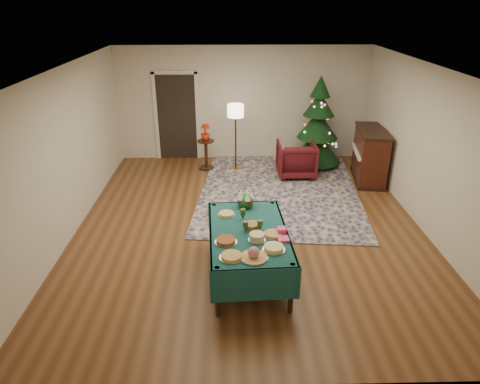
{
  "coord_description": "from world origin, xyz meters",
  "views": [
    {
      "loc": [
        -0.33,
        -6.7,
        3.69
      ],
      "look_at": [
        -0.18,
        -0.67,
        0.93
      ],
      "focal_mm": 32.0,
      "sensor_mm": 36.0,
      "label": 1
    }
  ],
  "objects_px": {
    "christmas_tree": "(318,127)",
    "piano": "(370,156)",
    "armchair": "(296,158)",
    "side_table": "(206,155)",
    "buffet_table": "(248,240)",
    "floor_lamp": "(236,115)",
    "potted_plant": "(206,136)",
    "gift_box": "(281,231)"
  },
  "relations": [
    {
      "from": "side_table",
      "to": "christmas_tree",
      "type": "xyz_separation_m",
      "value": [
        2.6,
        0.18,
        0.61
      ]
    },
    {
      "from": "gift_box",
      "to": "floor_lamp",
      "type": "relative_size",
      "value": 0.08
    },
    {
      "from": "potted_plant",
      "to": "piano",
      "type": "bearing_deg",
      "value": -11.89
    },
    {
      "from": "side_table",
      "to": "potted_plant",
      "type": "xyz_separation_m",
      "value": [
        0.0,
        0.0,
        0.46
      ]
    },
    {
      "from": "buffet_table",
      "to": "floor_lamp",
      "type": "relative_size",
      "value": 1.27
    },
    {
      "from": "side_table",
      "to": "potted_plant",
      "type": "relative_size",
      "value": 1.8
    },
    {
      "from": "christmas_tree",
      "to": "gift_box",
      "type": "bearing_deg",
      "value": -106.59
    },
    {
      "from": "side_table",
      "to": "piano",
      "type": "distance_m",
      "value": 3.67
    },
    {
      "from": "gift_box",
      "to": "armchair",
      "type": "bearing_deg",
      "value": 78.52
    },
    {
      "from": "side_table",
      "to": "floor_lamp",
      "type": "bearing_deg",
      "value": -2.8
    },
    {
      "from": "floor_lamp",
      "to": "christmas_tree",
      "type": "relative_size",
      "value": 0.72
    },
    {
      "from": "gift_box",
      "to": "christmas_tree",
      "type": "distance_m",
      "value": 4.74
    },
    {
      "from": "floor_lamp",
      "to": "side_table",
      "type": "xyz_separation_m",
      "value": [
        -0.69,
        0.03,
        -0.96
      ]
    },
    {
      "from": "buffet_table",
      "to": "floor_lamp",
      "type": "xyz_separation_m",
      "value": [
        -0.11,
        4.23,
        0.71
      ]
    },
    {
      "from": "floor_lamp",
      "to": "gift_box",
      "type": "bearing_deg",
      "value": -82.66
    },
    {
      "from": "gift_box",
      "to": "side_table",
      "type": "xyz_separation_m",
      "value": [
        -1.25,
        4.36,
        -0.45
      ]
    },
    {
      "from": "gift_box",
      "to": "christmas_tree",
      "type": "relative_size",
      "value": 0.06
    },
    {
      "from": "potted_plant",
      "to": "armchair",
      "type": "bearing_deg",
      "value": -13.29
    },
    {
      "from": "christmas_tree",
      "to": "armchair",
      "type": "bearing_deg",
      "value": -130.51
    },
    {
      "from": "buffet_table",
      "to": "potted_plant",
      "type": "bearing_deg",
      "value": 100.62
    },
    {
      "from": "gift_box",
      "to": "floor_lamp",
      "type": "xyz_separation_m",
      "value": [
        -0.56,
        4.33,
        0.51
      ]
    },
    {
      "from": "buffet_table",
      "to": "piano",
      "type": "height_order",
      "value": "piano"
    },
    {
      "from": "side_table",
      "to": "piano",
      "type": "relative_size",
      "value": 0.5
    },
    {
      "from": "side_table",
      "to": "piano",
      "type": "xyz_separation_m",
      "value": [
        3.58,
        -0.75,
        0.22
      ]
    },
    {
      "from": "christmas_tree",
      "to": "piano",
      "type": "xyz_separation_m",
      "value": [
        0.98,
        -0.94,
        -0.39
      ]
    },
    {
      "from": "buffet_table",
      "to": "gift_box",
      "type": "distance_m",
      "value": 0.5
    },
    {
      "from": "side_table",
      "to": "christmas_tree",
      "type": "distance_m",
      "value": 2.68
    },
    {
      "from": "gift_box",
      "to": "floor_lamp",
      "type": "bearing_deg",
      "value": 97.34
    },
    {
      "from": "gift_box",
      "to": "piano",
      "type": "height_order",
      "value": "piano"
    },
    {
      "from": "floor_lamp",
      "to": "christmas_tree",
      "type": "distance_m",
      "value": 1.95
    },
    {
      "from": "potted_plant",
      "to": "floor_lamp",
      "type": "bearing_deg",
      "value": -2.8
    },
    {
      "from": "piano",
      "to": "armchair",
      "type": "bearing_deg",
      "value": 169.98
    },
    {
      "from": "armchair",
      "to": "gift_box",
      "type": "bearing_deg",
      "value": 78.6
    },
    {
      "from": "armchair",
      "to": "side_table",
      "type": "bearing_deg",
      "value": -13.22
    },
    {
      "from": "armchair",
      "to": "floor_lamp",
      "type": "distance_m",
      "value": 1.66
    },
    {
      "from": "buffet_table",
      "to": "armchair",
      "type": "bearing_deg",
      "value": 71.91
    },
    {
      "from": "side_table",
      "to": "gift_box",
      "type": "bearing_deg",
      "value": -74.07
    },
    {
      "from": "christmas_tree",
      "to": "piano",
      "type": "height_order",
      "value": "christmas_tree"
    },
    {
      "from": "christmas_tree",
      "to": "piano",
      "type": "distance_m",
      "value": 1.41
    },
    {
      "from": "side_table",
      "to": "christmas_tree",
      "type": "height_order",
      "value": "christmas_tree"
    },
    {
      "from": "buffet_table",
      "to": "side_table",
      "type": "height_order",
      "value": "buffet_table"
    },
    {
      "from": "armchair",
      "to": "potted_plant",
      "type": "distance_m",
      "value": 2.12
    }
  ]
}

